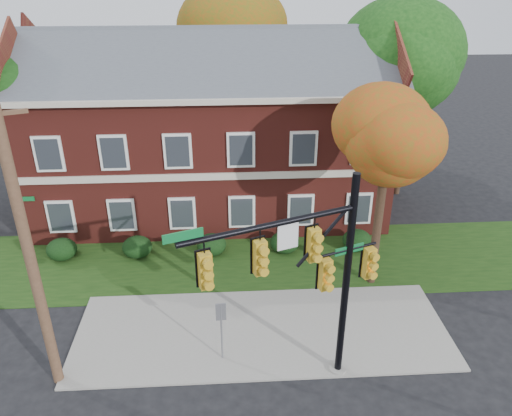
{
  "coord_description": "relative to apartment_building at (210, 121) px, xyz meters",
  "views": [
    {
      "loc": [
        -1.14,
        -13.78,
        12.71
      ],
      "look_at": [
        -0.11,
        3.0,
        4.27
      ],
      "focal_mm": 35.0,
      "sensor_mm": 36.0,
      "label": 1
    }
  ],
  "objects": [
    {
      "name": "ground",
      "position": [
        2.0,
        -11.95,
        -4.99
      ],
      "size": [
        120.0,
        120.0,
        0.0
      ],
      "primitive_type": "plane",
      "color": "black",
      "rests_on": "ground"
    },
    {
      "name": "grass_strip",
      "position": [
        2.0,
        -5.95,
        -4.97
      ],
      "size": [
        30.0,
        6.0,
        0.04
      ],
      "primitive_type": "cube",
      "color": "#193811",
      "rests_on": "ground"
    },
    {
      "name": "sidewalk",
      "position": [
        2.0,
        -10.95,
        -4.95
      ],
      "size": [
        14.0,
        5.0,
        0.08
      ],
      "primitive_type": "cube",
      "color": "gray",
      "rests_on": "ground"
    },
    {
      "name": "hedge_right",
      "position": [
        3.5,
        -5.25,
        -4.46
      ],
      "size": [
        1.4,
        1.26,
        1.05
      ],
      "primitive_type": "ellipsoid",
      "color": "black",
      "rests_on": "ground"
    },
    {
      "name": "tree_right_rear",
      "position": [
        11.31,
        0.86,
        3.13
      ],
      "size": [
        6.3,
        5.95,
        10.62
      ],
      "color": "black",
      "rests_on": "ground"
    },
    {
      "name": "hedge_left",
      "position": [
        -3.5,
        -5.25,
        -4.46
      ],
      "size": [
        1.4,
        1.26,
        1.05
      ],
      "primitive_type": "ellipsoid",
      "color": "black",
      "rests_on": "ground"
    },
    {
      "name": "tree_left_rear",
      "position": [
        -9.73,
        -1.12,
        1.69
      ],
      "size": [
        5.4,
        5.1,
        8.88
      ],
      "color": "black",
      "rests_on": "ground"
    },
    {
      "name": "sign_post",
      "position": [
        0.5,
        -12.31,
        -3.33
      ],
      "size": [
        0.36,
        0.07,
        2.44
      ],
      "rotation": [
        0.0,
        0.0,
        0.08
      ],
      "color": "slate",
      "rests_on": "ground"
    },
    {
      "name": "hedge_far_left",
      "position": [
        -7.0,
        -5.25,
        -4.46
      ],
      "size": [
        1.4,
        1.26,
        1.05
      ],
      "primitive_type": "ellipsoid",
      "color": "black",
      "rests_on": "ground"
    },
    {
      "name": "apartment_building",
      "position": [
        0.0,
        0.0,
        0.0
      ],
      "size": [
        18.8,
        8.8,
        9.74
      ],
      "color": "maroon",
      "rests_on": "ground"
    },
    {
      "name": "tree_near_right",
      "position": [
        7.22,
        -8.09,
        1.68
      ],
      "size": [
        4.5,
        4.25,
        8.58
      ],
      "color": "black",
      "rests_on": "ground"
    },
    {
      "name": "tree_far_rear",
      "position": [
        1.34,
        7.84,
        3.86
      ],
      "size": [
        6.84,
        6.46,
        11.52
      ],
      "color": "black",
      "rests_on": "ground"
    },
    {
      "name": "utility_pole",
      "position": [
        -5.0,
        -12.95,
        0.05
      ],
      "size": [
        1.48,
        0.66,
        9.94
      ],
      "rotation": [
        0.0,
        0.0,
        0.37
      ],
      "color": "#513726",
      "rests_on": "ground"
    },
    {
      "name": "traffic_signal",
      "position": [
        3.2,
        -13.6,
        -0.41
      ],
      "size": [
        6.24,
        2.48,
        7.37
      ],
      "rotation": [
        0.0,
        0.0,
        0.36
      ],
      "color": "gray",
      "rests_on": "ground"
    },
    {
      "name": "hedge_center",
      "position": [
        0.0,
        -5.25,
        -4.46
      ],
      "size": [
        1.4,
        1.26,
        1.05
      ],
      "primitive_type": "ellipsoid",
      "color": "black",
      "rests_on": "ground"
    },
    {
      "name": "hedge_far_right",
      "position": [
        7.0,
        -5.25,
        -4.46
      ],
      "size": [
        1.4,
        1.26,
        1.05
      ],
      "primitive_type": "ellipsoid",
      "color": "black",
      "rests_on": "ground"
    }
  ]
}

